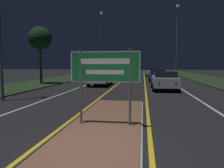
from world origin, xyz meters
TOP-DOWN VIEW (x-y plane):
  - ground_plane at (0.00, 0.00)m, footprint 160.00×160.00m
  - median_island at (0.00, 1.96)m, footprint 2.31×9.08m
  - verge_left at (-9.50, 20.00)m, footprint 5.00×100.00m
  - verge_right at (9.50, 20.00)m, footprint 5.00×100.00m
  - centre_line_yellow_left at (-1.35, 25.00)m, footprint 0.12×70.00m
  - centre_line_yellow_right at (1.35, 25.00)m, footprint 0.12×70.00m
  - lane_line_white_left at (-4.20, 25.00)m, footprint 0.12×70.00m
  - lane_line_white_right at (4.20, 25.00)m, footprint 0.12×70.00m
  - edge_line_white_left at (-7.20, 25.00)m, footprint 0.10×70.00m
  - edge_line_white_right at (7.20, 25.00)m, footprint 0.10×70.00m
  - highway_sign at (0.00, 1.95)m, footprint 2.12×0.07m
  - streetlight_left_far at (-6.43, 34.92)m, footprint 0.60×0.60m
  - streetlight_right_far at (6.13, 29.95)m, footprint 0.56×0.56m
  - car_receding_0 at (2.77, 12.53)m, footprint 1.93×4.32m
  - car_receding_1 at (2.75, 21.34)m, footprint 1.90×4.54m
  - car_receding_2 at (2.50, 33.90)m, footprint 1.96×4.20m
  - car_approaching_0 at (-2.74, 15.25)m, footprint 1.86×4.25m
  - roadside_palm_left at (-8.79, 15.67)m, footprint 2.22×2.22m

SIDE VIEW (x-z plane):
  - ground_plane at x=0.00m, z-range 0.00..0.00m
  - centre_line_yellow_left at x=-1.35m, z-range 0.00..0.01m
  - centre_line_yellow_right at x=1.35m, z-range 0.00..0.01m
  - lane_line_white_left at x=-4.20m, z-range 0.00..0.01m
  - lane_line_white_right at x=4.20m, z-range 0.00..0.01m
  - edge_line_white_left at x=-7.20m, z-range 0.00..0.01m
  - edge_line_white_right at x=7.20m, z-range 0.00..0.01m
  - verge_left at x=-9.50m, z-range 0.00..0.08m
  - verge_right at x=9.50m, z-range 0.00..0.08m
  - median_island at x=0.00m, z-range -0.01..0.09m
  - car_receding_1 at x=2.75m, z-range 0.05..1.41m
  - car_approaching_0 at x=-2.74m, z-range 0.05..1.45m
  - car_receding_0 at x=2.77m, z-range 0.05..1.47m
  - car_receding_2 at x=2.50m, z-range 0.05..1.48m
  - highway_sign at x=0.00m, z-range 0.60..2.94m
  - roadside_palm_left at x=-8.79m, z-range 1.69..7.22m
  - streetlight_right_far at x=6.13m, z-range 1.61..12.47m
  - streetlight_left_far at x=-6.43m, z-range 1.87..13.24m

